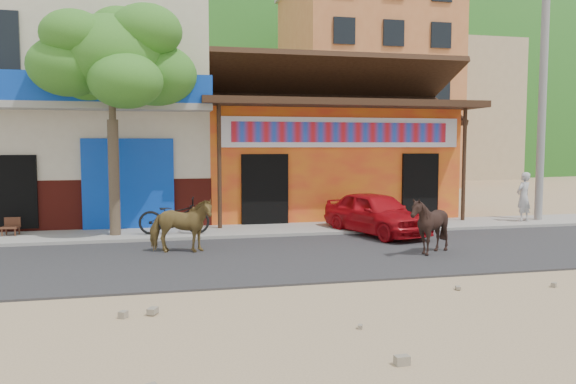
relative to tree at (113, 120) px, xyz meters
name	(u,v)px	position (x,y,z in m)	size (l,w,h in m)	color
ground	(357,282)	(4.60, -5.80, -3.12)	(120.00, 120.00, 0.00)	#9E825B
road	(319,255)	(4.60, -3.30, -3.10)	(60.00, 5.00, 0.04)	#28282B
sidewalk	(285,230)	(4.60, 0.20, -3.06)	(60.00, 2.00, 0.12)	gray
dance_club	(315,164)	(6.60, 4.20, -1.32)	(8.00, 6.00, 3.60)	orange
cafe_building	(94,113)	(-0.90, 4.20, 0.38)	(7.00, 6.00, 7.00)	beige
apartment_front	(363,88)	(13.60, 18.20, 2.88)	(9.00, 9.00, 12.00)	#CC723F
apartment_rear	(447,112)	(22.60, 24.20, 1.88)	(8.00, 8.00, 10.00)	tan
hillside	(184,76)	(4.60, 64.20, 8.88)	(100.00, 40.00, 24.00)	#194C14
tree	(113,120)	(0.00, 0.00, 0.00)	(3.00, 3.00, 6.00)	#2D721E
utility_pole	(543,92)	(12.80, 0.20, 1.00)	(0.24, 0.24, 8.00)	gray
cow_tan	(181,226)	(1.61, -2.45, -2.47)	(0.66, 1.45, 1.22)	olive
cow_dark	(430,226)	(7.00, -3.86, -2.44)	(1.03, 1.16, 1.28)	black
red_car	(376,213)	(6.86, -1.00, -2.50)	(1.38, 3.43, 1.17)	#B20C15
scooter	(174,216)	(1.51, -0.22, -2.52)	(0.64, 1.84, 0.97)	black
pedestrian	(524,197)	(12.07, -0.06, -2.24)	(0.55, 0.36, 1.52)	#B8B8B8
cafe_chair_right	(10,219)	(-2.65, 0.50, -2.57)	(0.40, 0.40, 0.86)	#4A2918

